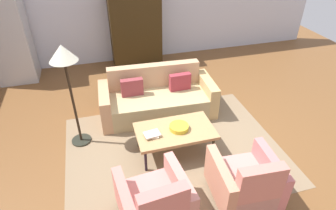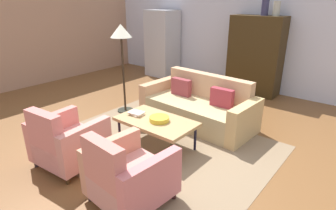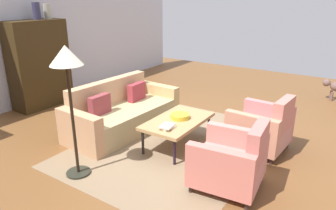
{
  "view_description": "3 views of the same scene",
  "coord_description": "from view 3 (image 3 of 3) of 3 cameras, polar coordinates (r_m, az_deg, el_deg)",
  "views": [
    {
      "loc": [
        -1.21,
        -3.38,
        3.2
      ],
      "look_at": [
        -0.15,
        0.36,
        0.59
      ],
      "focal_mm": 30.59,
      "sensor_mm": 36.0,
      "label": 1
    },
    {
      "loc": [
        2.39,
        -2.96,
        2.18
      ],
      "look_at": [
        -0.34,
        0.37,
        0.5
      ],
      "focal_mm": 29.74,
      "sensor_mm": 36.0,
      "label": 2
    },
    {
      "loc": [
        -3.99,
        -2.45,
        2.27
      ],
      "look_at": [
        -0.02,
        0.17,
        0.59
      ],
      "focal_mm": 33.28,
      "sensor_mm": 36.0,
      "label": 3
    }
  ],
  "objects": [
    {
      "name": "ground_plane",
      "position": [
        5.2,
        1.72,
        -6.37
      ],
      "size": [
        11.65,
        11.65,
        0.0
      ],
      "primitive_type": "plane",
      "color": "brown"
    },
    {
      "name": "cabinet",
      "position": [
        7.08,
        -22.5,
        6.89
      ],
      "size": [
        1.2,
        0.51,
        1.8
      ],
      "color": "#352610",
      "rests_on": "ground"
    },
    {
      "name": "fruit_bowl",
      "position": [
        4.87,
        2.19,
        -2.05
      ],
      "size": [
        0.3,
        0.3,
        0.07
      ],
      "primitive_type": "cylinder",
      "color": "gold",
      "rests_on": "coffee_table"
    },
    {
      "name": "armchair_right",
      "position": [
        4.95,
        17.1,
        -4.29
      ],
      "size": [
        0.85,
        0.85,
        0.88
      ],
      "rotation": [
        0.0,
        0.0,
        -0.07
      ],
      "color": "#321B17",
      "rests_on": "ground"
    },
    {
      "name": "vase_tall",
      "position": [
        7.01,
        -22.95,
        15.58
      ],
      "size": [
        0.16,
        0.16,
        0.33
      ],
      "primitive_type": "cylinder",
      "color": "#312F4E",
      "rests_on": "cabinet"
    },
    {
      "name": "book_stack",
      "position": [
        4.51,
        -0.17,
        -3.98
      ],
      "size": [
        0.25,
        0.2,
        0.05
      ],
      "color": "beige",
      "rests_on": "coffee_table"
    },
    {
      "name": "armchair_left",
      "position": [
        3.93,
        11.88,
        -10.28
      ],
      "size": [
        0.88,
        0.88,
        0.88
      ],
      "rotation": [
        0.0,
        0.0,
        0.1
      ],
      "color": "black",
      "rests_on": "ground"
    },
    {
      "name": "coffee_table",
      "position": [
        4.85,
        1.79,
        -3.08
      ],
      "size": [
        1.2,
        0.7,
        0.45
      ],
      "color": "black",
      "rests_on": "ground"
    },
    {
      "name": "vase_round",
      "position": [
        7.15,
        -21.24,
        15.71
      ],
      "size": [
        0.15,
        0.15,
        0.3
      ],
      "primitive_type": "cylinder",
      "color": "#AAAA99",
      "rests_on": "cabinet"
    },
    {
      "name": "couch",
      "position": [
        5.56,
        -8.64,
        -1.58
      ],
      "size": [
        2.14,
        1.01,
        0.86
      ],
      "rotation": [
        0.0,
        0.0,
        3.09
      ],
      "color": "tan",
      "rests_on": "ground"
    },
    {
      "name": "wall_back",
      "position": [
        7.36,
        -23.76,
        11.12
      ],
      "size": [
        9.71,
        0.12,
        2.8
      ],
      "primitive_type": "cube",
      "color": "silver",
      "rests_on": "ground"
    },
    {
      "name": "area_rug",
      "position": [
        5.04,
        1.25,
        -7.21
      ],
      "size": [
        3.4,
        2.6,
        0.01
      ],
      "primitive_type": "cube",
      "color": "#836D51",
      "rests_on": "ground"
    },
    {
      "name": "floor_lamp",
      "position": [
        3.92,
        -18.0,
        6.41
      ],
      "size": [
        0.4,
        0.4,
        1.72
      ],
      "color": "#26281F",
      "rests_on": "ground"
    }
  ]
}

